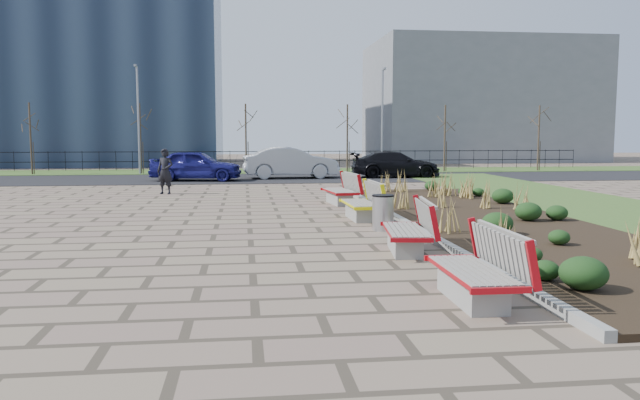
{
  "coord_description": "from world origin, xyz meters",
  "views": [
    {
      "loc": [
        -0.12,
        -10.3,
        2.34
      ],
      "look_at": [
        1.5,
        3.0,
        0.9
      ],
      "focal_mm": 35.0,
      "sensor_mm": 36.0,
      "label": 1
    }
  ],
  "objects": [
    {
      "name": "ground",
      "position": [
        0.0,
        0.0,
        0.0
      ],
      "size": [
        120.0,
        120.0,
        0.0
      ],
      "primitive_type": "plane",
      "color": "#72634E",
      "rests_on": "ground"
    },
    {
      "name": "tree_f",
      "position": [
        18.0,
        26.5,
        2.04
      ],
      "size": [
        1.4,
        1.4,
        4.0
      ],
      "primitive_type": null,
      "color": "#4C3D2D",
      "rests_on": "grass_verge_far"
    },
    {
      "name": "planting_curb",
      "position": [
        3.92,
        5.0,
        0.07
      ],
      "size": [
        0.16,
        18.0,
        0.15
      ],
      "primitive_type": "cube",
      "color": "gray",
      "rests_on": "ground"
    },
    {
      "name": "grass_verge_far",
      "position": [
        0.0,
        28.0,
        0.02
      ],
      "size": [
        80.0,
        5.0,
        0.04
      ],
      "primitive_type": "cube",
      "color": "#33511E",
      "rests_on": "ground"
    },
    {
      "name": "tree_c",
      "position": [
        0.0,
        26.5,
        2.04
      ],
      "size": [
        1.4,
        1.4,
        4.0
      ],
      "primitive_type": null,
      "color": "#4C3D2D",
      "rests_on": "grass_verge_far"
    },
    {
      "name": "pedestrian",
      "position": [
        -3.14,
        14.17,
        0.88
      ],
      "size": [
        0.74,
        0.61,
        1.75
      ],
      "primitive_type": "imported",
      "rotation": [
        0.0,
        0.0,
        -0.34
      ],
      "color": "black",
      "rests_on": "ground"
    },
    {
      "name": "car_black",
      "position": [
        7.81,
        21.89,
        0.7
      ],
      "size": [
        4.74,
        2.07,
        1.36
      ],
      "primitive_type": "imported",
      "rotation": [
        0.0,
        0.0,
        1.53
      ],
      "color": "black",
      "rests_on": "road"
    },
    {
      "name": "tree_d",
      "position": [
        6.0,
        26.5,
        2.04
      ],
      "size": [
        1.4,
        1.4,
        4.0
      ],
      "primitive_type": null,
      "color": "#4C3D2D",
      "rests_on": "grass_verge_far"
    },
    {
      "name": "road",
      "position": [
        0.0,
        22.0,
        0.01
      ],
      "size": [
        80.0,
        7.0,
        0.02
      ],
      "primitive_type": "cube",
      "color": "black",
      "rests_on": "ground"
    },
    {
      "name": "building_grey",
      "position": [
        20.0,
        42.0,
        5.0
      ],
      "size": [
        18.0,
        12.0,
        10.0
      ],
      "primitive_type": "cube",
      "color": "slate",
      "rests_on": "ground"
    },
    {
      "name": "lamp_east",
      "position": [
        8.0,
        26.0,
        3.04
      ],
      "size": [
        0.24,
        0.6,
        6.0
      ],
      "primitive_type": null,
      "color": "gray",
      "rests_on": "grass_verge_far"
    },
    {
      "name": "bench_c",
      "position": [
        3.0,
        6.28,
        0.5
      ],
      "size": [
        0.96,
        2.13,
        1.0
      ],
      "primitive_type": null,
      "rotation": [
        0.0,
        0.0,
        0.03
      ],
      "color": "#FFF30D",
      "rests_on": "ground"
    },
    {
      "name": "tree_b",
      "position": [
        -6.0,
        26.5,
        2.04
      ],
      "size": [
        1.4,
        1.4,
        4.0
      ],
      "primitive_type": null,
      "color": "#4C3D2D",
      "rests_on": "grass_verge_far"
    },
    {
      "name": "litter_bin",
      "position": [
        3.19,
        4.3,
        0.42
      ],
      "size": [
        0.51,
        0.51,
        0.85
      ],
      "primitive_type": "cylinder",
      "color": "#B2B2B7",
      "rests_on": "ground"
    },
    {
      "name": "tree_a",
      "position": [
        -12.0,
        26.5,
        2.04
      ],
      "size": [
        1.4,
        1.4,
        4.0
      ],
      "primitive_type": null,
      "color": "#4C3D2D",
      "rests_on": "grass_verge_far"
    },
    {
      "name": "tree_e",
      "position": [
        12.0,
        26.5,
        2.04
      ],
      "size": [
        1.4,
        1.4,
        4.0
      ],
      "primitive_type": null,
      "color": "#4C3D2D",
      "rests_on": "grass_verge_far"
    },
    {
      "name": "car_silver",
      "position": [
        2.28,
        21.91,
        0.82
      ],
      "size": [
        4.98,
        2.05,
        1.61
      ],
      "primitive_type": "imported",
      "rotation": [
        0.0,
        0.0,
        1.64
      ],
      "color": "#9FA2A7",
      "rests_on": "road"
    },
    {
      "name": "bench_d",
      "position": [
        3.0,
        10.01,
        0.5
      ],
      "size": [
        1.13,
        2.19,
        1.0
      ],
      "primitive_type": null,
      "rotation": [
        0.0,
        0.0,
        0.11
      ],
      "color": "#AA0B10",
      "rests_on": "ground"
    },
    {
      "name": "bench_b",
      "position": [
        3.0,
        1.51,
        0.5
      ],
      "size": [
        1.17,
        2.2,
        1.0
      ],
      "primitive_type": null,
      "rotation": [
        0.0,
        0.0,
        -0.13
      ],
      "color": "#A70B13",
      "rests_on": "ground"
    },
    {
      "name": "bench_a",
      "position": [
        3.0,
        -2.13,
        0.5
      ],
      "size": [
        0.93,
        2.11,
        1.0
      ],
      "primitive_type": null,
      "rotation": [
        0.0,
        0.0,
        -0.01
      ],
      "color": "#BA0C15",
      "rests_on": "ground"
    },
    {
      "name": "lamp_west",
      "position": [
        -6.0,
        26.0,
        3.04
      ],
      "size": [
        0.24,
        0.6,
        6.0
      ],
      "primitive_type": null,
      "color": "gray",
      "rests_on": "grass_verge_far"
    },
    {
      "name": "car_blue",
      "position": [
        -2.46,
        20.72,
        0.77
      ],
      "size": [
        4.62,
        2.36,
        1.5
      ],
      "primitive_type": "imported",
      "rotation": [
        0.0,
        0.0,
        1.43
      ],
      "color": "navy",
      "rests_on": "road"
    },
    {
      "name": "railing_fence",
      "position": [
        0.0,
        29.5,
        0.64
      ],
      "size": [
        44.0,
        0.1,
        1.2
      ],
      "primitive_type": null,
      "color": "black",
      "rests_on": "grass_verge_far"
    },
    {
      "name": "planting_bed",
      "position": [
        6.25,
        5.0,
        0.05
      ],
      "size": [
        4.5,
        18.0,
        0.1
      ],
      "primitive_type": "cube",
      "color": "black",
      "rests_on": "ground"
    }
  ]
}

